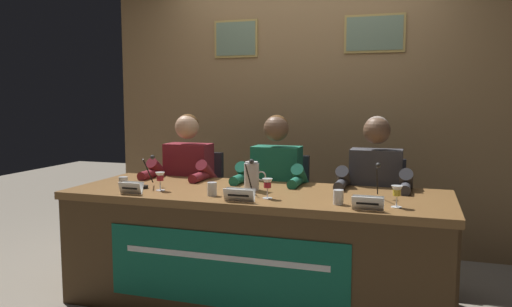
% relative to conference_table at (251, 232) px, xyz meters
% --- Properties ---
extents(ground_plane, '(12.00, 12.00, 0.00)m').
position_rel_conference_table_xyz_m(ground_plane, '(0.00, 0.11, -0.51)').
color(ground_plane, gray).
extents(wall_back_panelled, '(3.70, 0.14, 2.60)m').
position_rel_conference_table_xyz_m(wall_back_panelled, '(0.00, 1.51, 0.80)').
color(wall_back_panelled, '#937047').
rests_on(wall_back_panelled, ground_plane).
extents(conference_table, '(2.50, 0.89, 0.76)m').
position_rel_conference_table_xyz_m(conference_table, '(0.00, 0.00, 0.00)').
color(conference_table, brown).
rests_on(conference_table, ground_plane).
extents(chair_left, '(0.44, 0.44, 0.92)m').
position_rel_conference_table_xyz_m(chair_left, '(-0.73, 0.73, -0.06)').
color(chair_left, black).
rests_on(chair_left, ground_plane).
extents(panelist_left, '(0.51, 0.48, 1.25)m').
position_rel_conference_table_xyz_m(panelist_left, '(-0.73, 0.53, 0.22)').
color(panelist_left, black).
rests_on(panelist_left, ground_plane).
extents(nameplate_left, '(0.15, 0.06, 0.08)m').
position_rel_conference_table_xyz_m(nameplate_left, '(-0.73, -0.24, 0.29)').
color(nameplate_left, white).
rests_on(nameplate_left, conference_table).
extents(juice_glass_left, '(0.06, 0.06, 0.12)m').
position_rel_conference_table_xyz_m(juice_glass_left, '(-0.61, -0.08, 0.33)').
color(juice_glass_left, white).
rests_on(juice_glass_left, conference_table).
extents(water_cup_left, '(0.06, 0.06, 0.08)m').
position_rel_conference_table_xyz_m(water_cup_left, '(-0.87, -0.11, 0.29)').
color(water_cup_left, silver).
rests_on(water_cup_left, conference_table).
extents(microphone_left, '(0.06, 0.17, 0.22)m').
position_rel_conference_table_xyz_m(microphone_left, '(-0.76, 0.00, 0.32)').
color(microphone_left, black).
rests_on(microphone_left, conference_table).
extents(chair_center, '(0.44, 0.44, 0.92)m').
position_rel_conference_table_xyz_m(chair_center, '(0.00, 0.73, -0.06)').
color(chair_center, black).
rests_on(chair_center, ground_plane).
extents(panelist_center, '(0.51, 0.48, 1.25)m').
position_rel_conference_table_xyz_m(panelist_center, '(0.00, 0.53, 0.22)').
color(panelist_center, black).
rests_on(panelist_center, ground_plane).
extents(nameplate_center, '(0.19, 0.06, 0.08)m').
position_rel_conference_table_xyz_m(nameplate_center, '(0.01, -0.25, 0.29)').
color(nameplate_center, white).
rests_on(nameplate_center, conference_table).
extents(juice_glass_center, '(0.06, 0.06, 0.12)m').
position_rel_conference_table_xyz_m(juice_glass_center, '(0.14, -0.11, 0.33)').
color(juice_glass_center, white).
rests_on(juice_glass_center, conference_table).
extents(water_cup_center, '(0.06, 0.06, 0.08)m').
position_rel_conference_table_xyz_m(water_cup_center, '(-0.21, -0.13, 0.29)').
color(water_cup_center, silver).
rests_on(water_cup_center, conference_table).
extents(microphone_center, '(0.06, 0.17, 0.22)m').
position_rel_conference_table_xyz_m(microphone_center, '(-0.02, -0.01, 0.32)').
color(microphone_center, black).
rests_on(microphone_center, conference_table).
extents(chair_right, '(0.44, 0.44, 0.92)m').
position_rel_conference_table_xyz_m(chair_right, '(0.74, 0.73, -0.06)').
color(chair_right, black).
rests_on(chair_right, ground_plane).
extents(panelist_right, '(0.51, 0.48, 1.25)m').
position_rel_conference_table_xyz_m(panelist_right, '(0.74, 0.53, 0.22)').
color(panelist_right, black).
rests_on(panelist_right, ground_plane).
extents(nameplate_right, '(0.17, 0.06, 0.08)m').
position_rel_conference_table_xyz_m(nameplate_right, '(0.76, -0.25, 0.29)').
color(nameplate_right, white).
rests_on(nameplate_right, conference_table).
extents(juice_glass_right, '(0.06, 0.06, 0.12)m').
position_rel_conference_table_xyz_m(juice_glass_right, '(0.91, -0.13, 0.33)').
color(juice_glass_right, white).
rests_on(juice_glass_right, conference_table).
extents(water_cup_right, '(0.06, 0.06, 0.08)m').
position_rel_conference_table_xyz_m(water_cup_right, '(0.58, -0.14, 0.29)').
color(water_cup_right, silver).
rests_on(water_cup_right, conference_table).
extents(microphone_right, '(0.06, 0.17, 0.22)m').
position_rel_conference_table_xyz_m(microphone_right, '(0.78, 0.06, 0.32)').
color(microphone_right, black).
rests_on(microphone_right, conference_table).
extents(water_pitcher_central, '(0.15, 0.10, 0.21)m').
position_rel_conference_table_xyz_m(water_pitcher_central, '(-0.04, 0.13, 0.34)').
color(water_pitcher_central, silver).
rests_on(water_pitcher_central, conference_table).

